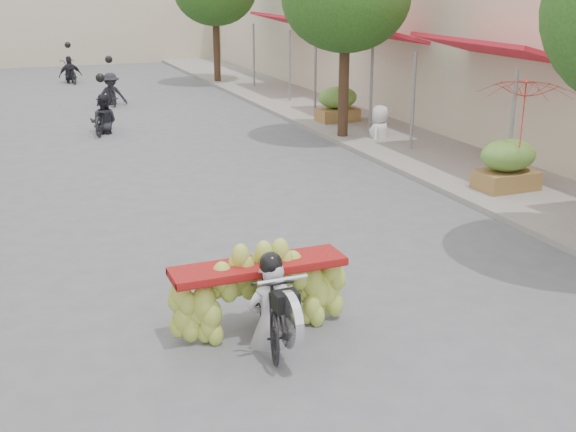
# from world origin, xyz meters

# --- Properties ---
(sidewalk_right) EXTENTS (4.00, 60.00, 0.12)m
(sidewalk_right) POSITION_xyz_m (7.00, 15.00, 0.06)
(sidewalk_right) COLOR gray
(sidewalk_right) RESTS_ON ground
(shophouse_row_right) EXTENTS (9.77, 40.00, 6.00)m
(shophouse_row_right) POSITION_xyz_m (11.99, 14.00, 3.00)
(shophouse_row_right) COLOR beige
(shophouse_row_right) RESTS_ON ground
(produce_crate_mid) EXTENTS (1.20, 0.88, 1.16)m
(produce_crate_mid) POSITION_xyz_m (6.20, 8.00, 0.71)
(produce_crate_mid) COLOR olive
(produce_crate_mid) RESTS_ON ground
(produce_crate_far) EXTENTS (1.20, 0.88, 1.16)m
(produce_crate_far) POSITION_xyz_m (6.20, 16.00, 0.71)
(produce_crate_far) COLOR olive
(produce_crate_far) RESTS_ON ground
(banana_motorbike) EXTENTS (2.20, 1.89, 2.03)m
(banana_motorbike) POSITION_xyz_m (-0.56, 3.96, 0.68)
(banana_motorbike) COLOR black
(banana_motorbike) RESTS_ON ground
(market_umbrella) EXTENTS (2.49, 2.49, 1.71)m
(market_umbrella) POSITION_xyz_m (6.22, 7.64, 2.45)
(market_umbrella) COLOR red
(market_umbrella) RESTS_ON ground
(pedestrian) EXTENTS (0.99, 0.97, 1.76)m
(pedestrian) POSITION_xyz_m (6.23, 13.43, 1.00)
(pedestrian) COLOR silver
(pedestrian) RESTS_ON ground
(bg_motorbike_a) EXTENTS (1.19, 1.75, 1.95)m
(bg_motorbike_a) POSITION_xyz_m (-0.56, 17.39, 0.74)
(bg_motorbike_a) COLOR black
(bg_motorbike_a) RESTS_ON ground
(bg_motorbike_b) EXTENTS (1.07, 1.71, 1.95)m
(bg_motorbike_b) POSITION_xyz_m (0.40, 22.19, 0.85)
(bg_motorbike_b) COLOR black
(bg_motorbike_b) RESTS_ON ground
(bg_motorbike_c) EXTENTS (1.03, 1.69, 1.95)m
(bg_motorbike_c) POSITION_xyz_m (-0.33, 28.55, 0.79)
(bg_motorbike_c) COLOR black
(bg_motorbike_c) RESTS_ON ground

